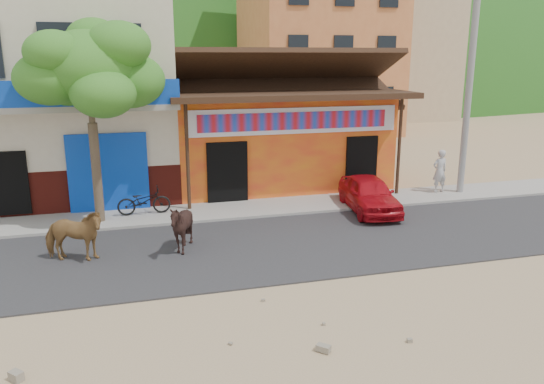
{
  "coord_description": "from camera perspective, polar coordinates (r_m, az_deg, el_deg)",
  "views": [
    {
      "loc": [
        -3.64,
        -10.59,
        5.03
      ],
      "look_at": [
        0.1,
        3.0,
        1.4
      ],
      "focal_mm": 35.0,
      "sensor_mm": 36.0,
      "label": 1
    }
  ],
  "objects": [
    {
      "name": "pedestrian",
      "position": [
        20.46,
        17.59,
        2.16
      ],
      "size": [
        0.6,
        0.41,
        1.59
      ],
      "primitive_type": "imported",
      "rotation": [
        0.0,
        0.0,
        3.2
      ],
      "color": "#BABABA",
      "rests_on": "sidewalk"
    },
    {
      "name": "apartment_front",
      "position": [
        36.84,
        4.86,
        15.9
      ],
      "size": [
        9.0,
        9.0,
        12.0
      ],
      "primitive_type": "cube",
      "color": "#CC723F",
      "rests_on": "ground"
    },
    {
      "name": "hillside",
      "position": [
        80.98,
        -13.52,
        19.0
      ],
      "size": [
        100.0,
        40.0,
        24.0
      ],
      "primitive_type": "ellipsoid",
      "color": "#194C14",
      "rests_on": "ground"
    },
    {
      "name": "scooter",
      "position": [
        17.33,
        -13.61,
        -0.94
      ],
      "size": [
        1.68,
        0.62,
        0.87
      ],
      "primitive_type": "imported",
      "rotation": [
        0.0,
        0.0,
        1.6
      ],
      "color": "black",
      "rests_on": "sidewalk"
    },
    {
      "name": "sidewalk",
      "position": [
        17.7,
        -2.9,
        -1.89
      ],
      "size": [
        60.0,
        2.0,
        0.12
      ],
      "primitive_type": "cube",
      "color": "gray",
      "rests_on": "ground"
    },
    {
      "name": "cafe_building",
      "position": [
        20.73,
        -20.78,
        9.29
      ],
      "size": [
        7.0,
        6.0,
        7.0
      ],
      "primitive_type": "cube",
      "color": "beige",
      "rests_on": "ground"
    },
    {
      "name": "cow_dark",
      "position": [
        13.99,
        -9.71,
        -3.76
      ],
      "size": [
        1.58,
        1.52,
        1.34
      ],
      "primitive_type": "imported",
      "rotation": [
        0.0,
        0.0,
        -1.1
      ],
      "color": "black",
      "rests_on": "road"
    },
    {
      "name": "cow_tan",
      "position": [
        14.08,
        -20.58,
        -4.4
      ],
      "size": [
        1.72,
        1.14,
        1.34
      ],
      "primitive_type": "imported",
      "rotation": [
        0.0,
        0.0,
        1.28
      ],
      "color": "olive",
      "rests_on": "road"
    },
    {
      "name": "utility_pole",
      "position": [
        20.41,
        20.48,
        10.99
      ],
      "size": [
        0.24,
        0.24,
        8.0
      ],
      "primitive_type": "cylinder",
      "color": "gray",
      "rests_on": "sidewalk"
    },
    {
      "name": "apartment_rear",
      "position": [
        46.0,
        13.06,
        14.04
      ],
      "size": [
        8.0,
        8.0,
        10.0
      ],
      "primitive_type": "cube",
      "color": "tan",
      "rests_on": "ground"
    },
    {
      "name": "dance_club",
      "position": [
        21.59,
        -0.08,
        5.84
      ],
      "size": [
        8.0,
        6.0,
        3.6
      ],
      "primitive_type": "cube",
      "color": "orange",
      "rests_on": "ground"
    },
    {
      "name": "red_car",
      "position": [
        17.7,
        10.39,
        -0.2
      ],
      "size": [
        1.81,
        3.6,
        1.18
      ],
      "primitive_type": "imported",
      "rotation": [
        0.0,
        0.0,
        -0.13
      ],
      "color": "#B60D16",
      "rests_on": "road"
    },
    {
      "name": "tree",
      "position": [
        16.53,
        -18.76,
        7.04
      ],
      "size": [
        3.0,
        3.0,
        6.0
      ],
      "primitive_type": null,
      "color": "#2D721E",
      "rests_on": "sidewalk"
    },
    {
      "name": "ground",
      "position": [
        12.28,
        3.31,
        -9.77
      ],
      "size": [
        120.0,
        120.0,
        0.0
      ],
      "primitive_type": "plane",
      "color": "#9E825B",
      "rests_on": "ground"
    },
    {
      "name": "road",
      "position": [
        14.48,
        0.14,
        -5.8
      ],
      "size": [
        60.0,
        5.0,
        0.04
      ],
      "primitive_type": "cube",
      "color": "#28282B",
      "rests_on": "ground"
    }
  ]
}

